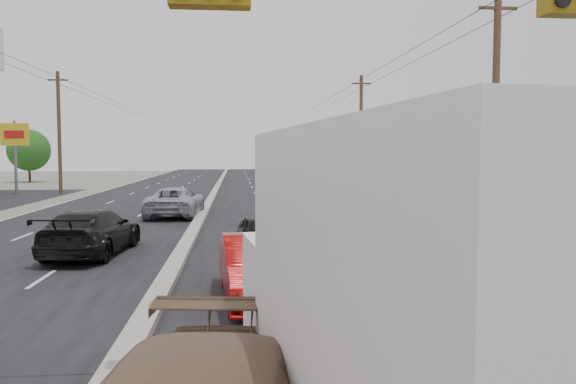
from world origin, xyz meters
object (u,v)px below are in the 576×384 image
at_px(utility_pole_right_c, 361,133).
at_px(queue_car_b, 303,258).
at_px(red_sedan, 258,269).
at_px(tree_right_mid, 375,143).
at_px(pole_sign_far, 15,140).
at_px(oncoming_far, 176,202).
at_px(tree_left_far, 29,150).
at_px(tree_right_far, 338,142).
at_px(queue_car_d, 527,265).
at_px(oncoming_near, 92,232).
at_px(box_truck, 419,319).
at_px(queue_car_a, 262,234).
at_px(utility_pole_left_c, 59,132).
at_px(queue_car_c, 354,220).
at_px(utility_pole_right_b, 495,112).

relative_size(utility_pole_right_c, queue_car_b, 2.17).
bearing_deg(red_sedan, tree_right_mid, 67.86).
relative_size(utility_pole_right_c, pole_sign_far, 1.67).
height_order(pole_sign_far, oncoming_far, pole_sign_far).
bearing_deg(tree_left_far, tree_right_far, 14.74).
height_order(pole_sign_far, queue_car_d, pole_sign_far).
bearing_deg(oncoming_near, utility_pole_right_c, -113.18).
relative_size(tree_left_far, box_truck, 0.83).
relative_size(queue_car_a, oncoming_far, 0.64).
distance_m(red_sedan, queue_car_d, 6.55).
distance_m(utility_pole_left_c, red_sedan, 37.99).
bearing_deg(queue_car_a, queue_car_c, 30.73).
bearing_deg(oncoming_near, oncoming_far, -92.59).
distance_m(utility_pole_right_b, box_truck, 19.85).
relative_size(tree_right_mid, tree_right_far, 0.88).
xyz_separation_m(utility_pole_right_b, oncoming_far, (-13.90, 7.83, -4.32)).
distance_m(tree_left_far, tree_right_far, 39.31).
distance_m(pole_sign_far, queue_car_c, 34.07).
bearing_deg(tree_right_mid, oncoming_near, -118.31).
relative_size(pole_sign_far, box_truck, 0.82).
bearing_deg(utility_pole_left_c, oncoming_near, -71.45).
height_order(utility_pole_right_c, tree_left_far, utility_pole_right_c).
bearing_deg(queue_car_d, queue_car_a, 133.70).
bearing_deg(queue_car_c, pole_sign_far, 132.28).
bearing_deg(utility_pole_right_c, tree_left_far, 149.90).
relative_size(utility_pole_right_b, oncoming_near, 1.88).
bearing_deg(tree_left_far, red_sedan, -66.04).
bearing_deg(red_sedan, utility_pole_right_b, 39.20).
relative_size(pole_sign_far, oncoming_far, 1.06).
height_order(tree_right_far, queue_car_d, tree_right_far).
height_order(queue_car_a, queue_car_c, queue_car_c).
bearing_deg(red_sedan, tree_right_far, 73.64).
bearing_deg(utility_pole_left_c, tree_right_mid, 10.30).
height_order(pole_sign_far, tree_right_mid, tree_right_mid).
xyz_separation_m(tree_right_far, queue_car_a, (-13.31, -58.27, -4.34)).
distance_m(utility_pole_right_b, queue_car_a, 11.27).
bearing_deg(queue_car_b, utility_pole_left_c, 110.99).
bearing_deg(box_truck, oncoming_far, 95.08).
bearing_deg(tree_right_mid, tree_right_far, 87.71).
relative_size(utility_pole_right_b, oncoming_far, 1.77).
xyz_separation_m(utility_pole_right_b, box_truck, (-8.98, -17.40, -3.25)).
relative_size(box_truck, queue_car_b, 1.60).
distance_m(utility_pole_right_b, queue_car_c, 7.40).
bearing_deg(tree_left_far, box_truck, -67.76).
distance_m(utility_pole_right_c, pole_sign_far, 28.51).
distance_m(queue_car_a, oncoming_far, 11.83).
relative_size(pole_sign_far, tree_right_far, 0.74).
relative_size(utility_pole_left_c, red_sedan, 2.22).
bearing_deg(tree_left_far, utility_pole_left_c, -64.59).
height_order(tree_right_far, oncoming_far, tree_right_far).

